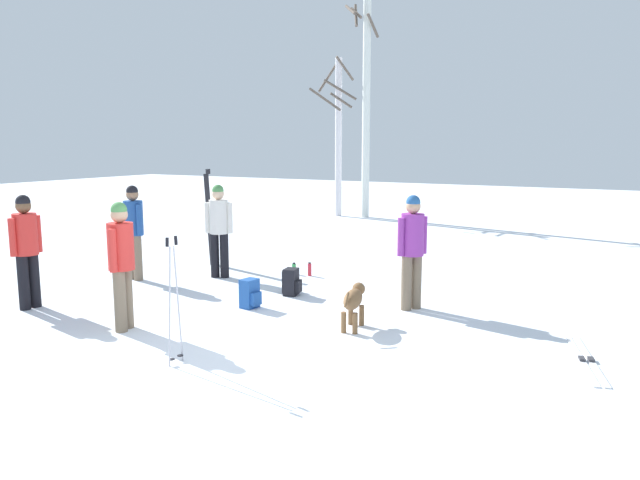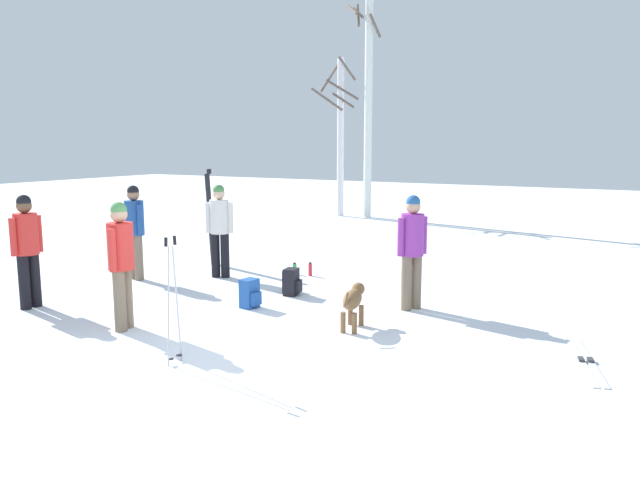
# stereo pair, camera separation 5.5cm
# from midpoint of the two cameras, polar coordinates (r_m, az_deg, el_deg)

# --- Properties ---
(ground_plane) EXTENTS (60.00, 60.00, 0.00)m
(ground_plane) POSITION_cam_midpoint_polar(r_m,az_deg,el_deg) (7.28, -9.14, -11.06)
(ground_plane) COLOR white
(person_0) EXTENTS (0.49, 0.34, 1.72)m
(person_0) POSITION_cam_midpoint_polar(r_m,az_deg,el_deg) (11.47, -9.44, 1.39)
(person_0) COLOR black
(person_0) RESTS_ON ground_plane
(person_1) EXTENTS (0.34, 0.46, 1.72)m
(person_1) POSITION_cam_midpoint_polar(r_m,az_deg,el_deg) (9.24, 8.32, -0.42)
(person_1) COLOR #72604C
(person_1) RESTS_ON ground_plane
(person_2) EXTENTS (0.34, 0.52, 1.72)m
(person_2) POSITION_cam_midpoint_polar(r_m,az_deg,el_deg) (10.19, -25.58, -0.34)
(person_2) COLOR black
(person_2) RESTS_ON ground_plane
(person_3) EXTENTS (0.34, 0.50, 1.72)m
(person_3) POSITION_cam_midpoint_polar(r_m,az_deg,el_deg) (8.55, -18.01, -1.55)
(person_3) COLOR #72604C
(person_3) RESTS_ON ground_plane
(person_4) EXTENTS (0.50, 0.34, 1.72)m
(person_4) POSITION_cam_midpoint_polar(r_m,az_deg,el_deg) (11.63, -16.90, 1.23)
(person_4) COLOR #72604C
(person_4) RESTS_ON ground_plane
(dog) EXTENTS (0.34, 0.88, 0.57)m
(dog) POSITION_cam_midpoint_polar(r_m,az_deg,el_deg) (8.33, 2.93, -5.55)
(dog) COLOR brown
(dog) RESTS_ON ground_plane
(ski_pair_planted_0) EXTENTS (0.03, 0.25, 1.95)m
(ski_pair_planted_0) POSITION_cam_midpoint_polar(r_m,az_deg,el_deg) (12.65, -10.28, 2.02)
(ski_pair_planted_0) COLOR black
(ski_pair_planted_0) RESTS_ON ground_plane
(ski_pair_lying_0) EXTENTS (0.66, 1.68, 0.05)m
(ski_pair_lying_0) POSITION_cam_midpoint_polar(r_m,az_deg,el_deg) (7.86, 23.07, -10.07)
(ski_pair_lying_0) COLOR white
(ski_pair_lying_0) RESTS_ON ground_plane
(ski_poles_0) EXTENTS (0.07, 0.24, 1.45)m
(ski_poles_0) POSITION_cam_midpoint_polar(r_m,az_deg,el_deg) (7.12, -13.55, -5.11)
(ski_poles_0) COLOR #B2B2BC
(ski_poles_0) RESTS_ON ground_plane
(backpack_0) EXTENTS (0.32, 0.29, 0.44)m
(backpack_0) POSITION_cam_midpoint_polar(r_m,az_deg,el_deg) (10.14, -2.80, -3.91)
(backpack_0) COLOR black
(backpack_0) RESTS_ON ground_plane
(backpack_1) EXTENTS (0.30, 0.28, 0.44)m
(backpack_1) POSITION_cam_midpoint_polar(r_m,az_deg,el_deg) (9.43, -6.64, -4.95)
(backpack_1) COLOR #1E4C99
(backpack_1) RESTS_ON ground_plane
(water_bottle_0) EXTENTS (0.08, 0.08, 0.22)m
(water_bottle_0) POSITION_cam_midpoint_polar(r_m,az_deg,el_deg) (11.73, -2.55, -2.66)
(water_bottle_0) COLOR green
(water_bottle_0) RESTS_ON ground_plane
(water_bottle_1) EXTENTS (0.07, 0.07, 0.26)m
(water_bottle_1) POSITION_cam_midpoint_polar(r_m,az_deg,el_deg) (11.58, -1.10, -2.72)
(water_bottle_1) COLOR red
(water_bottle_1) RESTS_ON ground_plane
(birch_tree_0) EXTENTS (1.60, 1.46, 5.18)m
(birch_tree_0) POSITION_cam_midpoint_polar(r_m,az_deg,el_deg) (20.77, 1.59, 9.90)
(birch_tree_0) COLOR silver
(birch_tree_0) RESTS_ON ground_plane
(birch_tree_1) EXTENTS (1.18, 1.02, 7.10)m
(birch_tree_1) POSITION_cam_midpoint_polar(r_m,az_deg,el_deg) (20.49, 4.15, 12.53)
(birch_tree_1) COLOR silver
(birch_tree_1) RESTS_ON ground_plane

